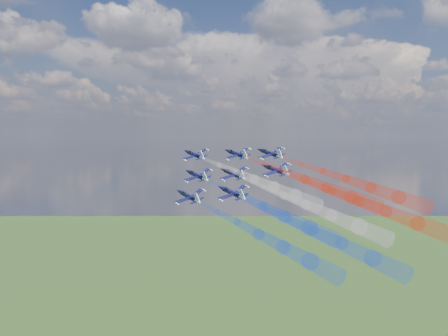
% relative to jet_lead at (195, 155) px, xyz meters
% --- Properties ---
extents(jet_lead, '(16.18, 15.46, 9.25)m').
position_rel_jet_lead_xyz_m(jet_lead, '(0.00, 0.00, 0.00)').
color(jet_lead, black).
extents(trail_lead, '(44.86, 30.42, 15.89)m').
position_rel_jet_lead_xyz_m(trail_lead, '(25.94, -15.55, -6.45)').
color(trail_lead, white).
extents(jet_inner_left, '(16.18, 15.46, 9.25)m').
position_rel_jet_lead_xyz_m(jet_inner_left, '(6.10, -12.05, -6.12)').
color(jet_inner_left, black).
extents(trail_inner_left, '(44.86, 30.42, 15.89)m').
position_rel_jet_lead_xyz_m(trail_inner_left, '(32.04, -27.60, -12.57)').
color(trail_inner_left, blue).
extents(jet_inner_right, '(16.18, 15.46, 9.25)m').
position_rel_jet_lead_xyz_m(jet_inner_right, '(14.91, 1.13, 0.37)').
color(jet_inner_right, black).
extents(trail_inner_right, '(44.86, 30.42, 15.89)m').
position_rel_jet_lead_xyz_m(trail_inner_right, '(40.85, -14.42, -6.08)').
color(trail_inner_right, red).
extents(jet_outer_left, '(16.18, 15.46, 9.25)m').
position_rel_jet_lead_xyz_m(jet_outer_left, '(8.50, -23.66, -11.42)').
color(jet_outer_left, black).
extents(trail_outer_left, '(44.86, 30.42, 15.89)m').
position_rel_jet_lead_xyz_m(trail_outer_left, '(34.43, -39.22, -17.87)').
color(trail_outer_left, blue).
extents(jet_center_third, '(16.18, 15.46, 9.25)m').
position_rel_jet_lead_xyz_m(jet_center_third, '(17.80, -10.73, -5.40)').
color(jet_center_third, black).
extents(trail_center_third, '(44.86, 30.42, 15.89)m').
position_rel_jet_lead_xyz_m(trail_center_third, '(43.74, -26.28, -11.85)').
color(trail_center_third, white).
extents(jet_outer_right, '(16.18, 15.46, 9.25)m').
position_rel_jet_lead_xyz_m(jet_outer_right, '(26.43, 1.52, 0.71)').
color(jet_outer_right, black).
extents(trail_outer_right, '(44.86, 30.42, 15.89)m').
position_rel_jet_lead_xyz_m(trail_outer_right, '(52.37, -14.03, -5.74)').
color(trail_outer_right, red).
extents(jet_rear_left, '(16.18, 15.46, 9.25)m').
position_rel_jet_lead_xyz_m(jet_rear_left, '(21.66, -22.76, -9.91)').
color(jet_rear_left, black).
extents(trail_rear_left, '(44.86, 30.42, 15.89)m').
position_rel_jet_lead_xyz_m(trail_rear_left, '(47.60, -38.31, -16.36)').
color(trail_rear_left, blue).
extents(jet_rear_right, '(16.18, 15.46, 9.25)m').
position_rel_jet_lead_xyz_m(jet_rear_right, '(30.81, -8.68, -3.98)').
color(jet_rear_right, black).
extents(trail_rear_right, '(44.86, 30.42, 15.89)m').
position_rel_jet_lead_xyz_m(trail_rear_right, '(56.74, -24.23, -10.43)').
color(trail_rear_right, red).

